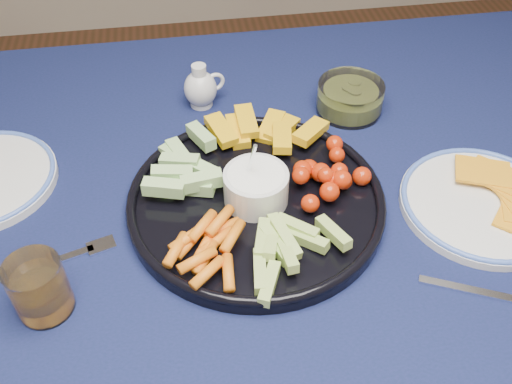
{
  "coord_description": "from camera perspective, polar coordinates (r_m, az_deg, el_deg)",
  "views": [
    {
      "loc": [
        -0.19,
        -0.58,
        1.37
      ],
      "look_at": [
        -0.1,
        0.01,
        0.78
      ],
      "focal_mm": 40.0,
      "sensor_mm": 36.0,
      "label": 1
    }
  ],
  "objects": [
    {
      "name": "dining_table",
      "position": [
        0.94,
        6.02,
        -4.94
      ],
      "size": [
        1.67,
        1.07,
        0.75
      ],
      "color": "#502B1A",
      "rests_on": "ground"
    },
    {
      "name": "crudite_platter",
      "position": [
        0.85,
        -0.19,
        -0.48
      ],
      "size": [
        0.38,
        0.38,
        0.12
      ],
      "color": "black",
      "rests_on": "dining_table"
    },
    {
      "name": "creamer_pitcher",
      "position": [
        1.04,
        -5.54,
        10.31
      ],
      "size": [
        0.08,
        0.06,
        0.08
      ],
      "color": "silver",
      "rests_on": "dining_table"
    },
    {
      "name": "pickle_bowl",
      "position": [
        1.04,
        9.37,
        9.18
      ],
      "size": [
        0.12,
        0.12,
        0.05
      ],
      "color": "white",
      "rests_on": "dining_table"
    },
    {
      "name": "cheese_plate",
      "position": [
        0.92,
        21.7,
        -0.93
      ],
      "size": [
        0.24,
        0.24,
        0.03
      ],
      "color": "silver",
      "rests_on": "dining_table"
    },
    {
      "name": "juice_tumbler",
      "position": [
        0.77,
        -20.77,
        -9.19
      ],
      "size": [
        0.07,
        0.07,
        0.08
      ],
      "color": "white",
      "rests_on": "dining_table"
    },
    {
      "name": "fork_left",
      "position": [
        0.84,
        -18.93,
        -6.4
      ],
      "size": [
        0.18,
        0.07,
        0.0
      ],
      "color": "silver",
      "rests_on": "dining_table"
    },
    {
      "name": "fork_right",
      "position": [
        0.82,
        23.7,
        -9.68
      ],
      "size": [
        0.18,
        0.1,
        0.0
      ],
      "color": "silver",
      "rests_on": "dining_table"
    }
  ]
}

